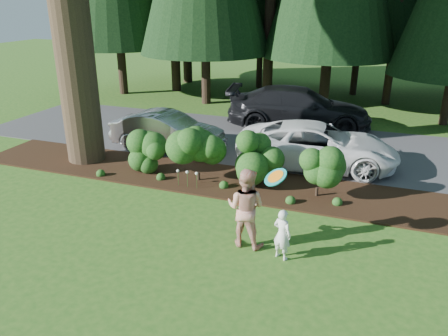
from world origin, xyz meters
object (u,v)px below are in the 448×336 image
adult (246,208)px  car_white_suv (317,145)px  car_silver_wagon (167,131)px  frisbee (276,177)px  child (282,234)px  car_dark_suv (299,108)px

adult → car_white_suv: bearing=-93.6°
car_silver_wagon → car_white_suv: (5.42, 0.17, 0.03)m
adult → frisbee: 1.06m
child → car_dark_suv: bearing=-59.4°
car_silver_wagon → adult: size_ratio=2.26×
car_dark_suv → child: size_ratio=5.15×
car_white_suv → adult: (-0.74, -5.48, 0.17)m
car_dark_suv → child: (1.63, -10.08, -0.32)m
car_silver_wagon → car_dark_suv: bearing=-38.4°
car_dark_suv → frisbee: frisbee is taller
car_silver_wagon → frisbee: frisbee is taller
car_white_suv → car_dark_suv: (-1.45, 4.32, 0.15)m
frisbee → adult: bearing=-179.3°
car_silver_wagon → car_dark_suv: car_dark_suv is taller
adult → car_dark_suv: bearing=-81.8°
car_white_suv → frisbee: frisbee is taller
car_silver_wagon → adult: adult is taller
child → car_silver_wagon: bearing=-23.6°
car_dark_suv → frisbee: 9.92m
car_white_suv → adult: size_ratio=2.81×
car_silver_wagon → car_white_suv: 5.42m
frisbee → child: bearing=-47.2°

